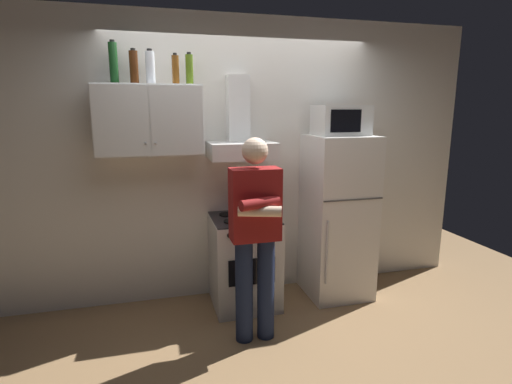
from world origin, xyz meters
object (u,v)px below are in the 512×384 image
Objects in this scene: range_hood at (240,137)px; cooking_pot at (261,212)px; upper_cabinet at (149,120)px; person_standing at (255,233)px; stove_oven at (244,261)px; bottle_vodka_clear at (150,67)px; refrigerator at (337,217)px; bottle_wine_green at (114,63)px; bottle_olive_oil at (189,70)px; bottle_rum_dark at (134,67)px; bottle_beer_brown at (176,70)px; microwave at (341,120)px.

range_hood reaches higher than cooking_pot.
cooking_pot is (0.13, -0.25, -0.66)m from range_hood.
upper_cabinet reaches higher than person_standing.
upper_cabinet is 1.03× the size of stove_oven.
bottle_vodka_clear is at bearing 135.93° from person_standing.
refrigerator is 4.57× the size of bottle_wine_green.
person_standing is 1.54m from bottle_olive_oil.
upper_cabinet reaches higher than stove_oven.
bottle_vodka_clear is (-0.90, 0.21, 1.25)m from cooking_pot.
bottle_olive_oil reaches higher than cooking_pot.
bottle_olive_oil is (-0.57, 0.27, 1.24)m from cooking_pot.
cooking_pot is 1.04× the size of bottle_rum_dark.
bottle_beer_brown reaches higher than cooking_pot.
refrigerator is at bearing -89.10° from microwave.
refrigerator is 5.35× the size of cooking_pot.
bottle_wine_green reaches higher than person_standing.
bottle_wine_green is 1.28× the size of bottle_olive_oil.
upper_cabinet is at bearing -7.22° from bottle_wine_green.
bottle_rum_dark is (-0.10, 0.02, 0.44)m from upper_cabinet.
bottle_beer_brown is at bearing 176.60° from microwave.
bottle_wine_green reaches higher than microwave.
bottle_beer_brown reaches higher than upper_cabinet.
bottle_olive_oil reaches higher than microwave.
range_hood is 0.47× the size of refrigerator.
microwave is 1.70× the size of bottle_vodka_clear.
refrigerator is 5.55× the size of bottle_rum_dark.
stove_oven is 1.82× the size of microwave.
cooking_pot is at bearing -42.49° from stove_oven.
upper_cabinet reaches higher than cooking_pot.
bottle_beer_brown is 0.94× the size of bottle_olive_oil.
bottle_vodka_clear reaches higher than range_hood.
bottle_beer_brown is 0.21m from bottle_vodka_clear.
stove_oven is at bearing -10.96° from bottle_beer_brown.
stove_oven is 2.08m from bottle_wine_green.
refrigerator is (0.95, -0.13, -0.80)m from range_hood.
stove_oven is 3.20× the size of bottle_olive_oil.
bottle_rum_dark is 1.12× the size of bottle_beer_brown.
bottle_olive_oil is at bearing 117.51° from person_standing.
microwave is at bearing 9.57° from cooking_pot.
bottle_olive_oil is (0.62, -0.01, -0.04)m from bottle_wine_green.
bottle_beer_brown is at bearing 169.04° from stove_oven.
bottle_wine_green is at bearing 172.78° from upper_cabinet.
microwave is (-0.00, 0.02, 0.94)m from refrigerator.
bottle_vodka_clear reaches higher than upper_cabinet.
bottle_beer_brown is at bearing 175.91° from refrigerator.
person_standing is 1.83m from bottle_wine_green.
upper_cabinet reaches higher than microwave.
bottle_olive_oil is at bearing 9.68° from bottle_vodka_clear.
bottle_vodka_clear is at bearing 177.58° from microwave.
upper_cabinet is at bearing 176.52° from microwave.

